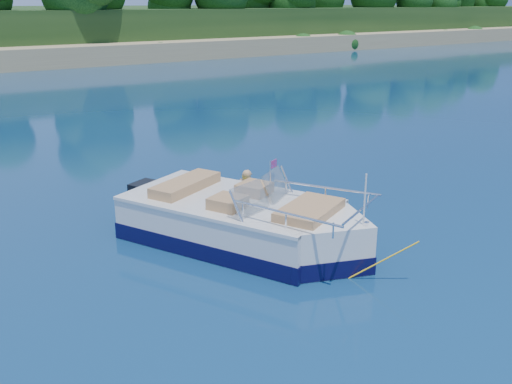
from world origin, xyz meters
The scene contains 4 objects.
ground centered at (0.00, 0.00, 0.00)m, with size 160.00×160.00×0.00m, color #092344.
motorboat centered at (1.22, 0.52, 0.40)m, with size 3.82×5.78×2.07m.
tow_tube centered at (2.53, 2.61, 0.10)m, with size 1.89×1.89×0.40m.
boy centered at (2.56, 2.68, 0.00)m, with size 0.49×0.32×1.34m, color tan.
Camera 1 is at (-4.63, -8.16, 4.60)m, focal length 40.00 mm.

